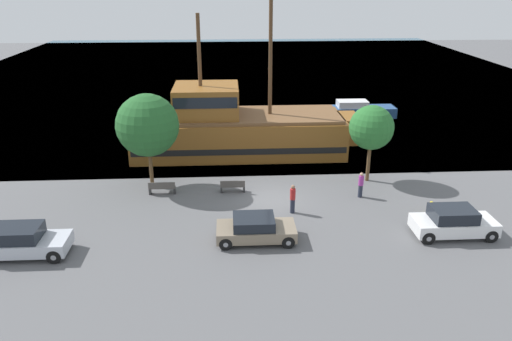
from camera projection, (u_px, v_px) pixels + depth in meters
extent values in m
plane|color=#5B5B5E|center=(273.00, 200.00, 31.01)|extent=(160.00, 160.00, 0.00)
plane|color=#33566B|center=(246.00, 72.00, 71.91)|extent=(80.00, 80.00, 0.00)
cube|color=brown|center=(239.00, 135.00, 38.88)|extent=(16.13, 5.66, 2.84)
cube|color=black|center=(239.00, 140.00, 39.03)|extent=(15.80, 5.74, 0.45)
cube|color=brown|center=(349.00, 128.00, 39.18)|extent=(1.40, 3.11, 1.99)
cube|color=brown|center=(238.00, 116.00, 38.31)|extent=(15.48, 5.21, 0.25)
cube|color=brown|center=(206.00, 100.00, 37.73)|extent=(4.84, 4.53, 2.22)
cube|color=black|center=(206.00, 96.00, 37.61)|extent=(4.60, 4.59, 0.80)
cylinder|color=#4C331E|center=(270.00, 56.00, 36.80)|extent=(0.28, 0.28, 8.76)
cylinder|color=#4C331E|center=(200.00, 66.00, 36.76)|extent=(0.28, 0.28, 7.45)
cube|color=#B7B2A8|center=(164.00, 125.00, 44.98)|extent=(6.66, 2.21, 0.85)
cube|color=silver|center=(157.00, 116.00, 44.65)|extent=(2.67, 1.73, 0.81)
cube|color=black|center=(166.00, 116.00, 44.69)|extent=(0.12, 1.55, 0.65)
cube|color=navy|center=(357.00, 112.00, 49.13)|extent=(7.33, 2.16, 0.98)
cube|color=silver|center=(352.00, 104.00, 48.81)|extent=(2.93, 1.68, 0.63)
cube|color=black|center=(361.00, 104.00, 48.85)|extent=(0.12, 1.51, 0.50)
cube|color=white|center=(454.00, 225.00, 26.56)|extent=(4.32, 1.87, 0.70)
cube|color=black|center=(453.00, 214.00, 26.31)|extent=(2.24, 1.68, 0.64)
cylinder|color=black|center=(491.00, 236.00, 25.96)|extent=(0.69, 0.22, 0.69)
cylinder|color=gray|center=(491.00, 236.00, 25.96)|extent=(0.26, 0.25, 0.26)
cylinder|color=black|center=(476.00, 221.00, 27.53)|extent=(0.69, 0.22, 0.69)
cylinder|color=gray|center=(476.00, 221.00, 27.53)|extent=(0.26, 0.25, 0.26)
cylinder|color=black|center=(428.00, 238.00, 25.78)|extent=(0.69, 0.22, 0.69)
cylinder|color=gray|center=(428.00, 238.00, 25.78)|extent=(0.26, 0.25, 0.26)
cylinder|color=black|center=(417.00, 223.00, 27.35)|extent=(0.69, 0.22, 0.69)
cylinder|color=gray|center=(417.00, 223.00, 27.35)|extent=(0.26, 0.25, 0.26)
cube|color=#B7BCC6|center=(20.00, 245.00, 24.66)|extent=(4.75, 1.87, 0.66)
cube|color=black|center=(15.00, 233.00, 24.41)|extent=(2.47, 1.68, 0.64)
cylinder|color=black|center=(54.00, 257.00, 24.06)|extent=(0.71, 0.22, 0.71)
cylinder|color=gray|center=(54.00, 257.00, 24.06)|extent=(0.27, 0.25, 0.27)
cylinder|color=black|center=(65.00, 240.00, 25.63)|extent=(0.71, 0.22, 0.71)
cylinder|color=gray|center=(65.00, 240.00, 25.63)|extent=(0.27, 0.25, 0.27)
cube|color=#7F705B|center=(256.00, 231.00, 26.07)|extent=(4.13, 1.94, 0.58)
cube|color=black|center=(254.00, 222.00, 25.86)|extent=(2.15, 1.75, 0.54)
cylinder|color=black|center=(288.00, 242.00, 25.41)|extent=(0.67, 0.22, 0.67)
cylinder|color=gray|center=(288.00, 242.00, 25.41)|extent=(0.25, 0.25, 0.25)
cylinder|color=black|center=(284.00, 226.00, 27.05)|extent=(0.67, 0.22, 0.67)
cylinder|color=gray|center=(284.00, 226.00, 27.05)|extent=(0.25, 0.25, 0.25)
cylinder|color=black|center=(226.00, 244.00, 25.24)|extent=(0.67, 0.22, 0.67)
cylinder|color=gray|center=(226.00, 244.00, 25.24)|extent=(0.25, 0.25, 0.25)
cylinder|color=black|center=(226.00, 228.00, 26.88)|extent=(0.67, 0.22, 0.67)
cylinder|color=gray|center=(226.00, 228.00, 26.88)|extent=(0.25, 0.25, 0.25)
cylinder|color=yellow|center=(431.00, 209.00, 29.15)|extent=(0.22, 0.22, 0.56)
sphere|color=yellow|center=(432.00, 203.00, 29.02)|extent=(0.25, 0.25, 0.25)
cylinder|color=yellow|center=(428.00, 209.00, 29.14)|extent=(0.10, 0.09, 0.09)
cylinder|color=yellow|center=(433.00, 208.00, 29.15)|extent=(0.10, 0.09, 0.09)
cube|color=#4C4742|center=(233.00, 186.00, 31.98)|extent=(1.57, 0.45, 0.05)
cube|color=#4C4742|center=(233.00, 184.00, 31.72)|extent=(1.57, 0.06, 0.40)
cube|color=#2D2D2D|center=(221.00, 189.00, 32.02)|extent=(0.12, 0.36, 0.40)
cube|color=#2D2D2D|center=(244.00, 189.00, 32.10)|extent=(0.12, 0.36, 0.40)
cube|color=#4C4742|center=(162.00, 187.00, 31.74)|extent=(1.68, 0.45, 0.05)
cube|color=#4C4742|center=(162.00, 185.00, 31.48)|extent=(1.68, 0.06, 0.40)
cube|color=#2D2D2D|center=(150.00, 191.00, 31.78)|extent=(0.12, 0.36, 0.40)
cube|color=#2D2D2D|center=(175.00, 190.00, 31.86)|extent=(0.12, 0.36, 0.40)
cylinder|color=#232838|center=(292.00, 206.00, 29.19)|extent=(0.27, 0.27, 0.86)
cylinder|color=#B22323|center=(293.00, 194.00, 28.91)|extent=(0.32, 0.32, 0.66)
sphere|color=#8C664C|center=(293.00, 187.00, 28.75)|extent=(0.23, 0.23, 0.23)
cylinder|color=#232838|center=(360.00, 191.00, 31.28)|extent=(0.27, 0.27, 0.80)
cylinder|color=#99338C|center=(361.00, 181.00, 31.02)|extent=(0.32, 0.32, 0.62)
sphere|color=tan|center=(362.00, 174.00, 30.87)|extent=(0.22, 0.22, 0.22)
cylinder|color=brown|center=(151.00, 169.00, 32.52)|extent=(0.24, 0.24, 2.51)
sphere|color=#235B28|center=(147.00, 125.00, 31.45)|extent=(3.99, 3.99, 3.99)
cylinder|color=brown|center=(368.00, 163.00, 33.51)|extent=(0.24, 0.24, 2.50)
sphere|color=#286B2D|center=(371.00, 127.00, 32.60)|extent=(2.93, 2.93, 2.93)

